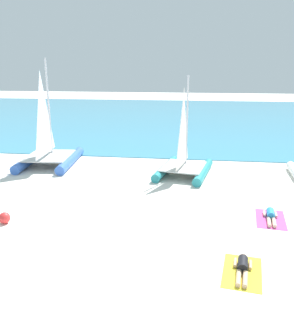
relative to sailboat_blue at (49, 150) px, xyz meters
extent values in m
plane|color=white|center=(6.51, 0.75, -0.93)|extent=(120.00, 120.00, 0.00)
cube|color=teal|center=(6.51, 22.32, -0.90)|extent=(120.00, 40.00, 0.05)
cylinder|color=blue|center=(-1.26, 0.04, -0.65)|extent=(0.96, 4.80, 0.55)
cylinder|color=blue|center=(1.23, 0.26, -0.65)|extent=(0.96, 4.80, 0.55)
cube|color=silver|center=(0.01, -0.08, -0.35)|extent=(2.75, 3.26, 0.07)
cylinder|color=silver|center=(-0.05, 0.60, 2.46)|extent=(0.11, 0.11, 5.68)
pyramid|color=white|center=(0.05, -0.52, 2.29)|extent=(0.28, 2.49, 4.77)
cylinder|color=teal|center=(7.10, -0.66, -0.69)|extent=(1.18, 4.09, 0.47)
cylinder|color=teal|center=(9.20, -1.04, -0.69)|extent=(1.18, 4.09, 0.47)
cube|color=silver|center=(8.11, -1.04, -0.43)|extent=(2.56, 2.94, 0.06)
cylinder|color=silver|center=(8.21, -0.47, 1.96)|extent=(0.10, 0.10, 4.85)
pyramid|color=white|center=(8.05, -1.41, 1.82)|extent=(0.43, 2.11, 4.07)
cube|color=yellow|center=(10.19, -10.43, -0.92)|extent=(1.37, 2.04, 0.01)
cylinder|color=black|center=(10.22, -10.23, -0.77)|extent=(0.39, 0.66, 0.30)
sphere|color=#D8AD84|center=(10.28, -9.83, -0.77)|extent=(0.22, 0.22, 0.22)
cylinder|color=#D8AD84|center=(10.04, -10.86, -0.85)|extent=(0.25, 0.79, 0.14)
cylinder|color=#D8AD84|center=(10.21, -10.89, -0.85)|extent=(0.25, 0.79, 0.14)
cylinder|color=#D8AD84|center=(10.02, -10.05, -0.86)|extent=(0.16, 0.46, 0.10)
cylinder|color=#D8AD84|center=(10.46, -10.11, -0.86)|extent=(0.16, 0.46, 0.10)
cube|color=#D84C99|center=(11.74, -6.46, -0.92)|extent=(1.32, 2.02, 0.01)
cylinder|color=#268CCC|center=(11.76, -6.26, -0.77)|extent=(0.37, 0.65, 0.30)
sphere|color=beige|center=(11.81, -5.85, -0.77)|extent=(0.22, 0.22, 0.22)
cylinder|color=beige|center=(11.59, -6.89, -0.85)|extent=(0.23, 0.79, 0.14)
cylinder|color=beige|center=(11.77, -6.91, -0.85)|extent=(0.23, 0.79, 0.14)
cylinder|color=beige|center=(11.56, -6.08, -0.86)|extent=(0.15, 0.46, 0.10)
cylinder|color=beige|center=(12.00, -6.13, -0.86)|extent=(0.15, 0.46, 0.10)
sphere|color=red|center=(1.60, -8.21, -0.71)|extent=(0.44, 0.44, 0.44)
camera|label=1|loc=(8.68, -19.86, 4.87)|focal=38.14mm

